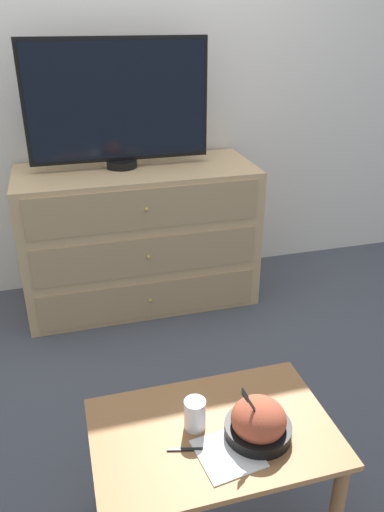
# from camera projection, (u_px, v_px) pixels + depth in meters

# --- Properties ---
(ground_plane) EXTENTS (12.00, 12.00, 0.00)m
(ground_plane) POSITION_uv_depth(u_px,v_px,m) (124.00, 275.00, 3.37)
(ground_plane) COLOR #474C56
(wall_back) EXTENTS (12.00, 0.05, 2.60)m
(wall_back) POSITION_uv_depth(u_px,v_px,m) (109.00, 71.00, 2.82)
(wall_back) COLOR white
(wall_back) RESTS_ON ground_plane
(dresser) EXTENTS (1.33, 0.58, 0.82)m
(dresser) POSITION_uv_depth(u_px,v_px,m) (139.00, 236.00, 2.93)
(dresser) COLOR tan
(dresser) RESTS_ON ground_plane
(tv) EXTENTS (0.97, 0.17, 0.67)m
(tv) POSITION_uv_depth(u_px,v_px,m) (117.00, 104.00, 2.62)
(tv) COLOR black
(tv) RESTS_ON dresser
(coffee_table) EXTENTS (0.74, 0.48, 0.45)m
(coffee_table) POSITION_uv_depth(u_px,v_px,m) (213.00, 449.00, 1.56)
(coffee_table) COLOR #9E6B3D
(coffee_table) RESTS_ON ground_plane
(takeout_bowl) EXTENTS (0.20, 0.20, 0.19)m
(takeout_bowl) POSITION_uv_depth(u_px,v_px,m) (258.00, 422.00, 1.49)
(takeout_bowl) COLOR black
(takeout_bowl) RESTS_ON coffee_table
(drink_cup) EXTENTS (0.07, 0.07, 0.10)m
(drink_cup) POSITION_uv_depth(u_px,v_px,m) (195.00, 416.00, 1.52)
(drink_cup) COLOR #9E6638
(drink_cup) RESTS_ON coffee_table
(napkin) EXTENTS (0.20, 0.20, 0.00)m
(napkin) POSITION_uv_depth(u_px,v_px,m) (228.00, 453.00, 1.44)
(napkin) COLOR white
(napkin) RESTS_ON coffee_table
(knife) EXTENTS (0.16, 0.05, 0.01)m
(knife) POSITION_uv_depth(u_px,v_px,m) (195.00, 449.00, 1.46)
(knife) COLOR black
(knife) RESTS_ON coffee_table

